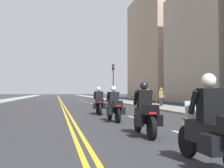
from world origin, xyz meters
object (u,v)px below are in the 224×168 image
Objects in this scene: motorcycle_0 at (213,130)px; motorcycle_1 at (145,114)px; traffic_light_far at (113,76)px; traffic_cone_2 at (156,107)px; motorcycle_2 at (114,107)px; traffic_cone_0 at (187,111)px; pedestrian_1 at (161,97)px; pedestrian_2 at (148,97)px; motorcycle_3 at (99,103)px.

motorcycle_0 is 3.71m from motorcycle_1.
traffic_light_far is (5.02, 29.32, 2.85)m from motorcycle_1.
traffic_cone_2 is (3.81, 13.00, -0.32)m from motorcycle_0.
motorcycle_2 is 3.72m from traffic_cone_0.
pedestrian_1 is at bearing 65.73° from traffic_cone_2.
pedestrian_1 is at bearing 49.36° from pedestrian_2.
pedestrian_2 is at bearing 62.85° from motorcycle_2.
motorcycle_2 reaches higher than traffic_cone_2.
motorcycle_2 is (-0.08, 4.23, 0.00)m from motorcycle_1.
motorcycle_1 is at bearing 89.10° from motorcycle_0.
traffic_light_far reaches higher than pedestrian_1.
motorcycle_2 is at bearing 93.95° from motorcycle_1.
traffic_cone_0 is 14.09m from pedestrian_2.
traffic_cone_2 is (0.21, 4.77, -0.04)m from traffic_cone_0.
motorcycle_0 is 13.55m from traffic_cone_2.
pedestrian_1 reaches higher than traffic_cone_0.
traffic_cone_0 is 4.78m from traffic_cone_2.
motorcycle_3 is at bearing 134.28° from traffic_cone_0.
pedestrian_2 is (6.46, 9.96, 0.18)m from motorcycle_3.
motorcycle_0 is at bearing -92.13° from motorcycle_2.
motorcycle_0 is 3.13× the size of traffic_cone_2.
pedestrian_2 is (6.39, 14.11, 0.17)m from motorcycle_2.
traffic_cone_2 is (3.83, 9.30, -0.31)m from motorcycle_1.
traffic_light_far is at bearing 80.23° from motorcycle_0.
motorcycle_1 reaches higher than traffic_cone_2.
traffic_cone_2 is at bearing 15.84° from motorcycle_3.
traffic_cone_0 is 0.15× the size of traffic_light_far.
pedestrian_1 reaches higher than motorcycle_2.
motorcycle_0 is 12.09m from motorcycle_3.
motorcycle_3 is at bearing 15.75° from pedestrian_2.
traffic_light_far is at bearing 83.18° from motorcycle_1.
motorcycle_2 is at bearing -127.61° from traffic_cone_2.
traffic_light_far is (5.10, 25.09, 2.85)m from motorcycle_2.
motorcycle_3 is 11.87m from pedestrian_2.
motorcycle_1 is 1.01× the size of motorcycle_3.
traffic_light_far is at bearing 121.42° from pedestrian_1.
pedestrian_1 is 3.45m from pedestrian_2.
traffic_cone_0 is at bearing 1.73° from motorcycle_2.
traffic_light_far is 11.37m from pedestrian_2.
motorcycle_1 is at bearing -86.93° from pedestrian_1.
motorcycle_2 is 2.70× the size of traffic_cone_0.
motorcycle_3 is (-0.16, 12.09, -0.02)m from motorcycle_0.
motorcycle_0 is at bearing -82.64° from pedestrian_1.
traffic_cone_2 is 0.42× the size of pedestrian_1.
traffic_cone_2 is 0.14× the size of traffic_light_far.
pedestrian_2 is at bearing 72.92° from motorcycle_0.
motorcycle_3 is at bearing 88.13° from motorcycle_2.
motorcycle_2 reaches higher than traffic_cone_0.
traffic_light_far reaches higher than traffic_cone_2.
motorcycle_0 is 1.38× the size of pedestrian_2.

